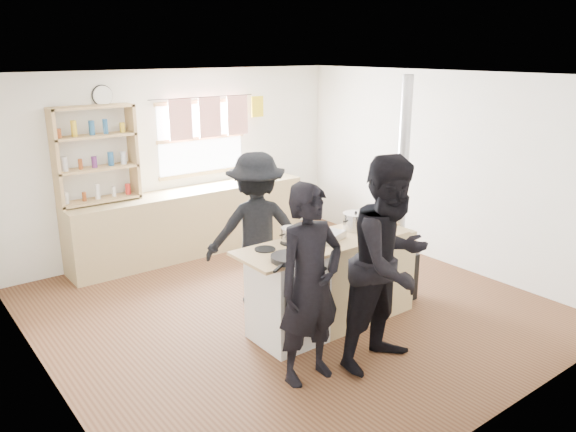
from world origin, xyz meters
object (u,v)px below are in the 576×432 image
object	(u,v)px
thermos	(249,170)
cooking_island	(333,281)
stockpot_counter	(356,221)
roast_tray	(326,235)
stockpot_stove	(291,235)
person_near_left	(310,285)
bread_board	(384,221)
person_far	(256,230)
skillet_greens	(290,258)
flue_heater	(398,245)
person_near_right	(390,263)

from	to	relation	value
thermos	cooking_island	xyz separation A→B (m)	(-0.82, -2.77, -0.59)
stockpot_counter	thermos	bearing A→B (deg)	80.27
roast_tray	stockpot_stove	bearing A→B (deg)	156.78
stockpot_counter	person_near_left	xyz separation A→B (m)	(-1.20, -0.71, -0.15)
bread_board	person_far	xyz separation A→B (m)	(-1.06, 0.88, -0.12)
skillet_greens	flue_heater	bearing A→B (deg)	7.62
person_near_left	thermos	bearing A→B (deg)	65.30
skillet_greens	stockpot_stove	xyz separation A→B (m)	(0.32, 0.40, 0.05)
thermos	person_near_right	world-z (taller)	person_near_right
person_far	person_near_left	bearing A→B (deg)	95.14
roast_tray	person_near_left	xyz separation A→B (m)	(-0.76, -0.67, -0.10)
skillet_greens	flue_heater	distance (m)	1.75
cooking_island	flue_heater	distance (m)	0.99
skillet_greens	person_near_right	distance (m)	0.89
thermos	stockpot_counter	size ratio (longest dim) A/B	1.16
cooking_island	roast_tray	world-z (taller)	roast_tray
bread_board	stockpot_counter	bearing A→B (deg)	167.09
skillet_greens	stockpot_stove	size ratio (longest dim) A/B	2.32
roast_tray	stockpot_counter	size ratio (longest dim) A/B	1.53
person_near_left	skillet_greens	bearing A→B (deg)	76.92
stockpot_stove	person_near_right	xyz separation A→B (m)	(0.29, -1.04, -0.04)
bread_board	person_far	size ratio (longest dim) A/B	0.17
flue_heater	person_far	bearing A→B (deg)	146.87
stockpot_stove	flue_heater	world-z (taller)	flue_heater
bread_board	person_near_right	world-z (taller)	person_near_right
thermos	bread_board	bearing A→B (deg)	-92.29
roast_tray	person_near_right	distance (m)	0.90
stockpot_stove	person_near_left	size ratio (longest dim) A/B	0.12
roast_tray	flue_heater	world-z (taller)	flue_heater
flue_heater	cooking_island	bearing A→B (deg)	-179.49
thermos	bread_board	size ratio (longest dim) A/B	1.08
stockpot_counter	flue_heater	bearing A→B (deg)	-6.24
stockpot_stove	bread_board	world-z (taller)	stockpot_stove
roast_tray	stockpot_stove	xyz separation A→B (m)	(-0.33, 0.14, 0.03)
flue_heater	bread_board	bearing A→B (deg)	-177.07
flue_heater	person_near_right	xyz separation A→B (m)	(-1.10, -0.87, 0.32)
bread_board	person_near_right	distance (m)	1.19
thermos	stockpot_counter	world-z (taller)	thermos
cooking_island	person_near_right	bearing A→B (deg)	-97.98
person_near_left	stockpot_stove	bearing A→B (deg)	63.51
roast_tray	person_far	world-z (taller)	person_far
person_near_right	stockpot_stove	bearing A→B (deg)	101.50
cooking_island	skillet_greens	size ratio (longest dim) A/B	4.17
stockpot_stove	thermos	bearing A→B (deg)	64.51
stockpot_counter	person_near_right	distance (m)	1.05
cooking_island	bread_board	bearing A→B (deg)	-0.37
thermos	stockpot_stove	size ratio (longest dim) A/B	1.55
person_near_right	person_far	xyz separation A→B (m)	(-0.23, 1.73, -0.10)
thermos	bread_board	world-z (taller)	thermos
cooking_island	stockpot_stove	xyz separation A→B (m)	(-0.41, 0.18, 0.54)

